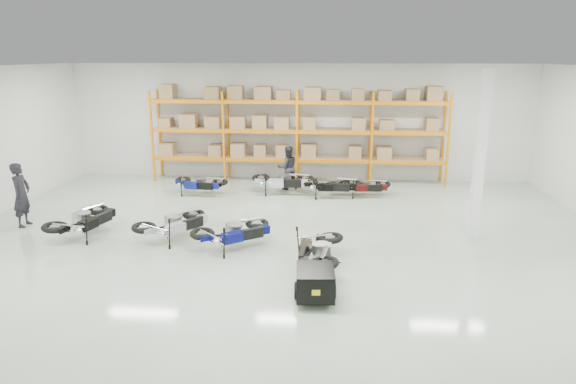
# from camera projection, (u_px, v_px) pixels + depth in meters

# --- Properties ---
(room) EXTENTS (18.00, 18.00, 18.00)m
(room) POSITION_uv_depth(u_px,v_px,m) (281.00, 156.00, 13.40)
(room) COLOR #AABDAA
(room) RESTS_ON ground
(pallet_rack) EXTENTS (11.28, 0.98, 3.62)m
(pallet_rack) POSITION_uv_depth(u_px,v_px,m) (298.00, 124.00, 19.60)
(pallet_rack) COLOR orange
(pallet_rack) RESTS_ON ground
(structural_column) EXTENTS (0.25, 0.25, 4.50)m
(structural_column) POSITION_uv_depth(u_px,v_px,m) (480.00, 156.00, 13.46)
(structural_column) COLOR white
(structural_column) RESTS_ON ground
(moto_blue_centre) EXTENTS (2.05, 1.85, 1.21)m
(moto_blue_centre) POSITION_uv_depth(u_px,v_px,m) (234.00, 227.00, 13.06)
(moto_blue_centre) COLOR #080B50
(moto_blue_centre) RESTS_ON ground
(moto_silver_left) EXTENTS (1.92, 2.08, 1.23)m
(moto_silver_left) POSITION_uv_depth(u_px,v_px,m) (175.00, 219.00, 13.70)
(moto_silver_left) COLOR #AAACB1
(moto_silver_left) RESTS_ON ground
(moto_black_far_left) EXTENTS (1.45, 2.14, 1.26)m
(moto_black_far_left) POSITION_uv_depth(u_px,v_px,m) (84.00, 215.00, 13.93)
(moto_black_far_left) COLOR black
(moto_black_far_left) RESTS_ON ground
(moto_touring_right) EXTENTS (1.07, 1.96, 1.23)m
(moto_touring_right) POSITION_uv_depth(u_px,v_px,m) (318.00, 245.00, 11.82)
(moto_touring_right) COLOR black
(moto_touring_right) RESTS_ON ground
(trailer) EXTENTS (0.84, 1.61, 0.67)m
(trailer) POSITION_uv_depth(u_px,v_px,m) (315.00, 282.00, 10.33)
(trailer) COLOR black
(trailer) RESTS_ON ground
(moto_back_a) EXTENTS (1.80, 1.08, 1.10)m
(moto_back_a) POSITION_uv_depth(u_px,v_px,m) (199.00, 180.00, 18.16)
(moto_back_a) COLOR navy
(moto_back_a) RESTS_ON ground
(moto_back_b) EXTENTS (1.94, 0.97, 1.25)m
(moto_back_b) POSITION_uv_depth(u_px,v_px,m) (282.00, 177.00, 18.30)
(moto_back_b) COLOR silver
(moto_back_b) RESTS_ON ground
(moto_back_c) EXTENTS (1.81, 0.92, 1.17)m
(moto_back_c) POSITION_uv_depth(u_px,v_px,m) (331.00, 181.00, 17.86)
(moto_back_c) COLOR black
(moto_back_c) RESTS_ON ground
(moto_back_d) EXTENTS (1.60, 0.84, 1.02)m
(moto_back_d) POSITION_uv_depth(u_px,v_px,m) (365.00, 183.00, 17.93)
(moto_back_d) COLOR #380B0B
(moto_back_d) RESTS_ON ground
(person_left) EXTENTS (0.47, 0.70, 1.86)m
(person_left) POSITION_uv_depth(u_px,v_px,m) (21.00, 195.00, 14.71)
(person_left) COLOR black
(person_left) RESTS_ON ground
(person_back) EXTENTS (0.95, 0.85, 1.60)m
(person_back) POSITION_uv_depth(u_px,v_px,m) (288.00, 168.00, 18.85)
(person_back) COLOR black
(person_back) RESTS_ON ground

